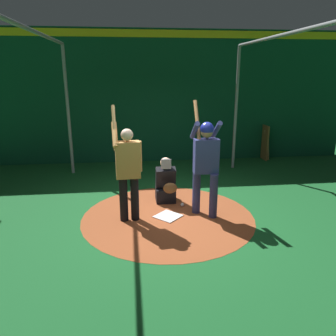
# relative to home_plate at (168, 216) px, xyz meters

# --- Properties ---
(ground_plane) EXTENTS (27.86, 27.86, 0.00)m
(ground_plane) POSITION_rel_home_plate_xyz_m (0.00, 0.00, -0.01)
(ground_plane) COLOR #195B28
(dirt_circle) EXTENTS (3.19, 3.19, 0.01)m
(dirt_circle) POSITION_rel_home_plate_xyz_m (0.00, 0.00, -0.01)
(dirt_circle) COLOR #9E4C28
(dirt_circle) RESTS_ON ground
(home_plate) EXTENTS (0.59, 0.59, 0.01)m
(home_plate) POSITION_rel_home_plate_xyz_m (0.00, 0.00, 0.00)
(home_plate) COLOR white
(home_plate) RESTS_ON dirt_circle
(batter) EXTENTS (0.68, 0.49, 2.11)m
(batter) POSITION_rel_home_plate_xyz_m (-0.02, 0.69, 1.06)
(batter) COLOR navy
(batter) RESTS_ON ground
(catcher) EXTENTS (0.58, 0.40, 0.96)m
(catcher) POSITION_rel_home_plate_xyz_m (-0.75, 0.04, 0.36)
(catcher) COLOR black
(catcher) RESTS_ON ground
(visitor) EXTENTS (0.55, 0.52, 2.05)m
(visitor) POSITION_rel_home_plate_xyz_m (0.04, -0.71, 0.96)
(visitor) COLOR black
(visitor) RESTS_ON ground
(back_wall) EXTENTS (0.22, 11.86, 3.77)m
(back_wall) POSITION_rel_home_plate_xyz_m (-4.15, 0.00, 1.88)
(back_wall) COLOR #0F472D
(back_wall) RESTS_ON ground
(cage_frame) EXTENTS (6.21, 4.49, 3.29)m
(cage_frame) POSITION_rel_home_plate_xyz_m (0.00, 0.00, 2.30)
(cage_frame) COLOR gray
(cage_frame) RESTS_ON ground
(bat_rack) EXTENTS (0.58, 0.20, 1.05)m
(bat_rack) POSITION_rel_home_plate_xyz_m (-3.91, 3.46, 0.49)
(bat_rack) COLOR olive
(bat_rack) RESTS_ON ground
(baseball_0) EXTENTS (0.07, 0.07, 0.07)m
(baseball_0) POSITION_rel_home_plate_xyz_m (-0.43, 0.34, 0.03)
(baseball_0) COLOR white
(baseball_0) RESTS_ON dirt_circle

